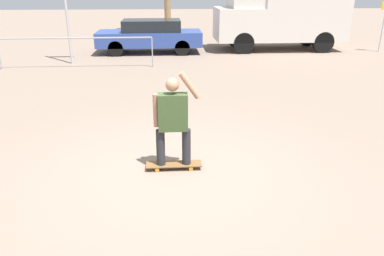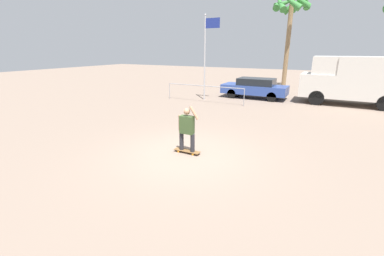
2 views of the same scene
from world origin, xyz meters
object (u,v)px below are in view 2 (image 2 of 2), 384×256
object	(u,v)px
parked_car_blue	(255,88)
palm_tree_center_background	(291,9)
skateboard	(187,151)
flagpole	(206,51)
person_skateboarder	(187,127)
camper_van	(354,79)

from	to	relation	value
parked_car_blue	palm_tree_center_background	distance (m)	9.11
skateboard	palm_tree_center_background	world-z (taller)	palm_tree_center_background
parked_car_blue	flagpole	bearing A→B (deg)	-142.19
parked_car_blue	palm_tree_center_background	world-z (taller)	palm_tree_center_background
palm_tree_center_background	person_skateboarder	bearing A→B (deg)	-90.30
parked_car_blue	camper_van	bearing A→B (deg)	4.62
person_skateboarder	camper_van	bearing A→B (deg)	65.94
person_skateboarder	camper_van	xyz separation A→B (m)	(5.11, 11.46, 0.70)
camper_van	flagpole	distance (m)	9.14
flagpole	skateboard	bearing A→B (deg)	-68.40
skateboard	person_skateboarder	size ratio (longest dim) A/B	0.59
camper_van	flagpole	xyz separation A→B (m)	(-8.61, -2.62, 1.59)
person_skateboarder	skateboard	bearing A→B (deg)	0.00
camper_van	skateboard	bearing A→B (deg)	-114.05
skateboard	parked_car_blue	bearing A→B (deg)	93.78
person_skateboarder	flagpole	distance (m)	9.77
palm_tree_center_background	flagpole	size ratio (longest dim) A/B	1.46
parked_car_blue	skateboard	bearing A→B (deg)	-86.22
skateboard	person_skateboarder	distance (m)	0.82
skateboard	person_skateboarder	bearing A→B (deg)	-180.00
skateboard	flagpole	xyz separation A→B (m)	(-3.50, 8.83, 3.11)
parked_car_blue	flagpole	xyz separation A→B (m)	(-2.77, -2.15, 2.44)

